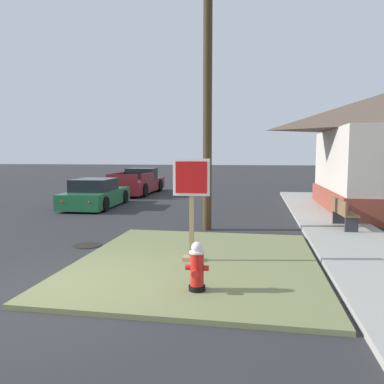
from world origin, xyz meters
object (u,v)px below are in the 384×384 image
(manhole_cover, at_px, (87,245))
(street_bench, at_px, (343,212))
(fire_hydrant, at_px, (197,268))
(pickup_truck_maroon, at_px, (138,183))
(stop_sign, at_px, (191,211))
(parked_sedan_green, at_px, (96,195))
(utility_pole, at_px, (208,59))

(manhole_cover, relative_size, street_bench, 0.47)
(fire_hydrant, height_order, pickup_truck_maroon, pickup_truck_maroon)
(stop_sign, height_order, pickup_truck_maroon, stop_sign)
(stop_sign, distance_m, parked_sedan_green, 9.67)
(fire_hydrant, xyz_separation_m, utility_pole, (-0.55, 5.33, 4.61))
(stop_sign, distance_m, manhole_cover, 3.27)
(pickup_truck_maroon, bearing_deg, stop_sign, -67.69)
(manhole_cover, height_order, utility_pole, utility_pole)
(fire_hydrant, relative_size, manhole_cover, 1.15)
(stop_sign, bearing_deg, parked_sedan_green, 125.80)
(pickup_truck_maroon, xyz_separation_m, street_bench, (9.43, -9.51, -0.03))
(manhole_cover, distance_m, utility_pole, 6.27)
(stop_sign, relative_size, utility_pole, 0.22)
(manhole_cover, relative_size, pickup_truck_maroon, 0.13)
(stop_sign, relative_size, pickup_truck_maroon, 0.39)
(street_bench, bearing_deg, manhole_cover, -156.21)
(fire_hydrant, height_order, manhole_cover, fire_hydrant)
(pickup_truck_maroon, relative_size, street_bench, 3.69)
(manhole_cover, xyz_separation_m, pickup_truck_maroon, (-2.71, 12.47, 0.61))
(fire_hydrant, relative_size, utility_pole, 0.08)
(parked_sedan_green, relative_size, utility_pole, 0.45)
(utility_pole, bearing_deg, manhole_cover, -137.00)
(stop_sign, distance_m, utility_pole, 5.37)
(fire_hydrant, bearing_deg, stop_sign, 102.89)
(fire_hydrant, height_order, street_bench, street_bench)
(stop_sign, height_order, utility_pole, utility_pole)
(parked_sedan_green, relative_size, street_bench, 2.96)
(pickup_truck_maroon, relative_size, utility_pole, 0.57)
(utility_pole, bearing_deg, stop_sign, -87.52)
(parked_sedan_green, height_order, street_bench, parked_sedan_green)
(parked_sedan_green, bearing_deg, stop_sign, -54.20)
(fire_hydrant, distance_m, parked_sedan_green, 11.27)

